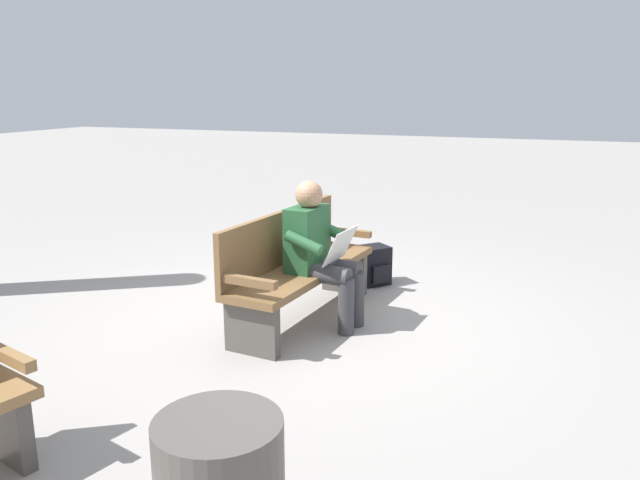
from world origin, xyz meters
TOP-DOWN VIEW (x-y plane):
  - ground_plane at (0.00, 0.00)m, footprint 40.00×40.00m
  - bench_near at (-0.01, -0.07)m, footprint 1.84×0.65m
  - person_seated at (0.06, 0.16)m, footprint 0.60×0.60m
  - backpack at (-1.13, 0.27)m, footprint 0.37×0.37m

SIDE VIEW (x-z plane):
  - ground_plane at x=0.00m, z-range 0.00..0.00m
  - backpack at x=-1.13m, z-range 0.00..0.38m
  - bench_near at x=-0.01m, z-range 0.01..0.91m
  - person_seated at x=0.06m, z-range 0.04..1.22m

